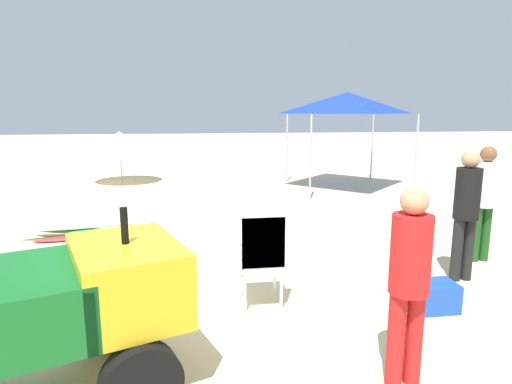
{
  "coord_description": "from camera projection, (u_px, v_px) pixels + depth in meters",
  "views": [
    {
      "loc": [
        0.02,
        -4.48,
        2.25
      ],
      "look_at": [
        1.01,
        2.45,
        0.93
      ],
      "focal_mm": 30.09,
      "sensor_mm": 36.0,
      "label": 1
    }
  ],
  "objects": [
    {
      "name": "popup_canopy",
      "position": [
        347.0,
        103.0,
        12.26
      ],
      "size": [
        2.92,
        2.92,
        2.79
      ],
      "color": "#B2B2B7",
      "rests_on": "ground"
    },
    {
      "name": "utility_cart",
      "position": [
        17.0,
        314.0,
        3.16
      ],
      "size": [
        2.81,
        2.04,
        1.5
      ],
      "color": "#146023",
      "rests_on": "ground"
    },
    {
      "name": "stacked_plastic_chairs",
      "position": [
        262.0,
        250.0,
        4.88
      ],
      "size": [
        0.48,
        0.48,
        1.2
      ],
      "color": "white",
      "rests_on": "ground"
    },
    {
      "name": "lifeguard_near_left",
      "position": [
        466.0,
        207.0,
        5.64
      ],
      "size": [
        0.32,
        0.32,
        1.76
      ],
      "color": "black",
      "rests_on": "ground"
    },
    {
      "name": "surfboard_pile",
      "position": [
        89.0,
        231.0,
        7.74
      ],
      "size": [
        2.3,
        0.74,
        0.24
      ],
      "color": "red",
      "rests_on": "ground"
    },
    {
      "name": "lifeguard_far_right",
      "position": [
        409.0,
        275.0,
        3.43
      ],
      "size": [
        0.32,
        0.32,
        1.68
      ],
      "color": "red",
      "rests_on": "ground"
    },
    {
      "name": "ground",
      "position": [
        197.0,
        317.0,
        4.77
      ],
      "size": [
        80.0,
        80.0,
        0.0
      ],
      "primitive_type": "plane",
      "color": "beige"
    },
    {
      "name": "lifeguard_near_right",
      "position": [
        484.0,
        196.0,
        6.39
      ],
      "size": [
        0.32,
        0.32,
        1.75
      ],
      "color": "#194C19",
      "rests_on": "ground"
    },
    {
      "name": "cooler_box",
      "position": [
        433.0,
        296.0,
        4.91
      ],
      "size": [
        0.51,
        0.36,
        0.33
      ],
      "primitive_type": "cube",
      "color": "blue",
      "rests_on": "ground"
    },
    {
      "name": "beach_umbrella_left",
      "position": [
        120.0,
        143.0,
        13.52
      ],
      "size": [
        2.15,
        2.15,
        1.62
      ],
      "color": "beige",
      "rests_on": "ground"
    }
  ]
}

